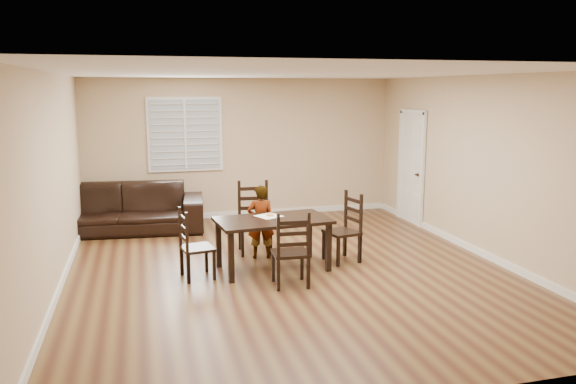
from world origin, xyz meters
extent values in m
plane|color=brown|center=(0.00, 0.00, 0.00)|extent=(7.00, 7.00, 0.00)
cube|color=tan|center=(0.00, 3.50, 1.35)|extent=(6.00, 0.04, 2.70)
cube|color=tan|center=(0.00, -3.50, 1.35)|extent=(6.00, 0.04, 2.70)
cube|color=tan|center=(-3.00, 0.00, 1.35)|extent=(0.04, 7.00, 2.70)
cube|color=tan|center=(3.00, 0.00, 1.35)|extent=(0.04, 7.00, 2.70)
cube|color=white|center=(0.00, 0.00, 2.70)|extent=(6.00, 7.00, 0.04)
cube|color=white|center=(-1.10, 3.45, 1.65)|extent=(1.40, 0.08, 1.40)
cube|color=white|center=(2.97, 2.20, 1.02)|extent=(0.06, 0.94, 2.05)
cylinder|color=#332114|center=(2.94, 1.90, 0.95)|extent=(0.06, 0.06, 0.02)
cube|color=white|center=(0.00, 3.48, 0.05)|extent=(6.00, 0.03, 0.10)
cube|color=white|center=(-2.98, 0.00, 0.05)|extent=(0.03, 7.00, 0.10)
cube|color=white|center=(2.98, 0.00, 0.05)|extent=(0.03, 7.00, 0.10)
cube|color=black|center=(-0.20, 0.09, 0.70)|extent=(1.62, 1.01, 0.04)
cube|color=black|center=(-0.86, -0.33, 0.34)|extent=(0.08, 0.08, 0.68)
cube|color=black|center=(0.52, -0.20, 0.34)|extent=(0.08, 0.08, 0.68)
cube|color=black|center=(-0.92, 0.37, 0.34)|extent=(0.08, 0.08, 0.68)
cube|color=black|center=(0.45, 0.50, 0.34)|extent=(0.08, 0.08, 0.68)
cube|color=black|center=(-0.28, 0.95, 0.47)|extent=(0.53, 0.50, 0.04)
cube|color=black|center=(-0.27, 1.16, 0.55)|extent=(0.50, 0.08, 1.10)
cube|color=black|center=(-0.51, 0.77, 0.23)|extent=(0.05, 0.05, 0.45)
cube|color=black|center=(-0.08, 0.74, 0.23)|extent=(0.05, 0.05, 0.45)
cube|color=black|center=(-0.48, 1.16, 0.23)|extent=(0.05, 0.05, 0.45)
cube|color=black|center=(-0.05, 1.13, 0.23)|extent=(0.05, 0.05, 0.45)
cube|color=black|center=(-0.14, -0.62, 0.43)|extent=(0.47, 0.44, 0.04)
cube|color=black|center=(-0.15, -0.80, 0.49)|extent=(0.45, 0.06, 0.99)
cube|color=black|center=(0.06, -0.45, 0.20)|extent=(0.04, 0.04, 0.41)
cube|color=black|center=(-0.32, -0.43, 0.20)|extent=(0.04, 0.04, 0.41)
cube|color=black|center=(0.04, -0.80, 0.20)|extent=(0.04, 0.04, 0.41)
cube|color=black|center=(-0.34, -0.78, 0.20)|extent=(0.04, 0.04, 0.41)
cube|color=black|center=(-1.26, -0.01, 0.41)|extent=(0.46, 0.48, 0.04)
cube|color=black|center=(-1.44, -0.04, 0.47)|extent=(0.11, 0.43, 0.95)
cube|color=black|center=(-1.06, -0.17, 0.19)|extent=(0.04, 0.04, 0.39)
cube|color=black|center=(-1.12, 0.20, 0.19)|extent=(0.04, 0.04, 0.39)
cube|color=black|center=(-1.40, -0.22, 0.19)|extent=(0.04, 0.04, 0.39)
cube|color=black|center=(-1.46, 0.14, 0.19)|extent=(0.04, 0.04, 0.39)
cube|color=black|center=(0.85, 0.18, 0.44)|extent=(0.52, 0.54, 0.04)
cube|color=black|center=(1.04, 0.23, 0.51)|extent=(0.14, 0.46, 1.02)
cube|color=black|center=(0.63, 0.34, 0.21)|extent=(0.05, 0.05, 0.42)
cube|color=black|center=(0.72, -0.05, 0.21)|extent=(0.05, 0.05, 0.42)
cube|color=black|center=(0.99, 0.42, 0.21)|extent=(0.05, 0.05, 0.42)
cube|color=black|center=(1.07, 0.03, 0.21)|extent=(0.05, 0.05, 0.42)
imported|color=gray|center=(-0.25, 0.64, 0.55)|extent=(0.43, 0.31, 1.11)
cube|color=white|center=(-0.22, 0.26, 0.73)|extent=(0.42, 0.42, 0.00)
torus|color=#C48F46|center=(-0.20, 0.26, 0.74)|extent=(0.11, 0.11, 0.03)
torus|color=white|center=(-0.20, 0.26, 0.76)|extent=(0.09, 0.09, 0.02)
imported|color=black|center=(-2.32, 2.82, 0.42)|extent=(2.97, 1.40, 0.84)
camera|label=1|loc=(-1.94, -7.28, 2.49)|focal=35.00mm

